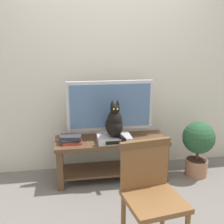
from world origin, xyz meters
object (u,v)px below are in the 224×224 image
object	(u,v)px
media_box	(114,139)
cat	(114,123)
tv_stand	(111,151)
potted_plant	(198,144)
wooden_chair	(150,188)
tv	(110,107)
book_stack	(71,139)

from	to	relation	value
media_box	cat	bearing A→B (deg)	-85.67
tv_stand	potted_plant	world-z (taller)	potted_plant
media_box	wooden_chair	distance (m)	1.10
wooden_chair	potted_plant	bearing A→B (deg)	49.11
tv	cat	bearing A→B (deg)	-85.02
tv_stand	book_stack	distance (m)	0.52
wooden_chair	book_stack	xyz separation A→B (m)	(-0.58, 1.14, 0.02)
tv_stand	potted_plant	xyz separation A→B (m)	(1.05, -0.11, 0.07)
tv_stand	media_box	size ratio (longest dim) A/B	3.42
tv	book_stack	world-z (taller)	tv
cat	potted_plant	xyz separation A→B (m)	(1.03, 0.01, -0.32)
book_stack	media_box	bearing A→B (deg)	-5.21
tv	book_stack	size ratio (longest dim) A/B	3.99
tv_stand	wooden_chair	size ratio (longest dim) A/B	1.49
media_box	book_stack	world-z (taller)	book_stack
tv_stand	book_stack	xyz separation A→B (m)	(-0.47, -0.06, 0.20)
media_box	wooden_chair	xyz separation A→B (m)	(0.10, -1.09, -0.02)
tv_stand	cat	xyz separation A→B (m)	(0.02, -0.12, 0.39)
tv_stand	cat	world-z (taller)	cat
media_box	tv	bearing A→B (deg)	95.03
tv	cat	xyz separation A→B (m)	(0.02, -0.20, -0.13)
tv	potted_plant	size ratio (longest dim) A/B	1.48
tv_stand	wooden_chair	world-z (taller)	wooden_chair
cat	wooden_chair	distance (m)	1.10
cat	book_stack	bearing A→B (deg)	173.03
media_box	cat	world-z (taller)	cat
tv	potted_plant	bearing A→B (deg)	-10.32
tv	media_box	distance (m)	0.38
tv_stand	potted_plant	distance (m)	1.06
cat	tv	bearing A→B (deg)	94.98
media_box	wooden_chair	size ratio (longest dim) A/B	0.44
cat	potted_plant	bearing A→B (deg)	0.36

